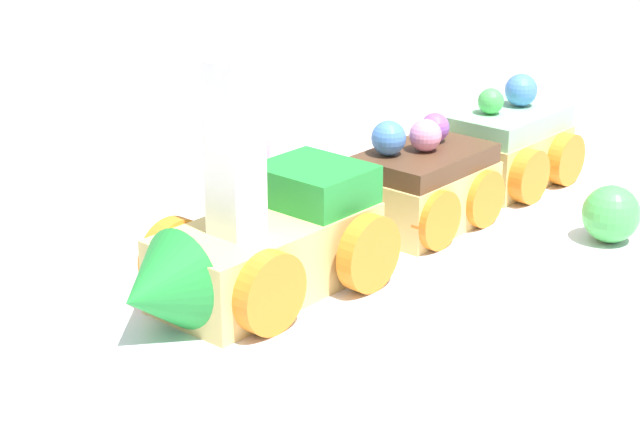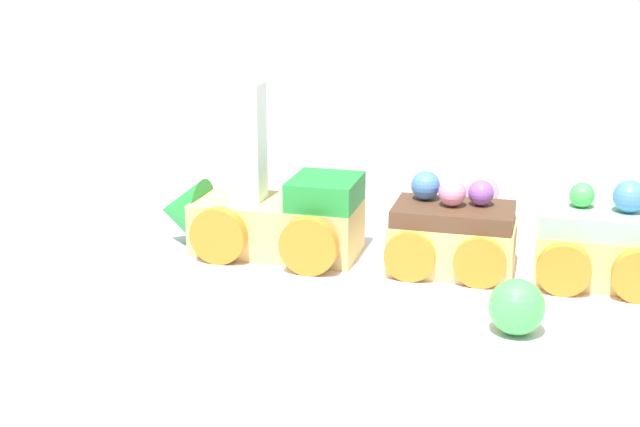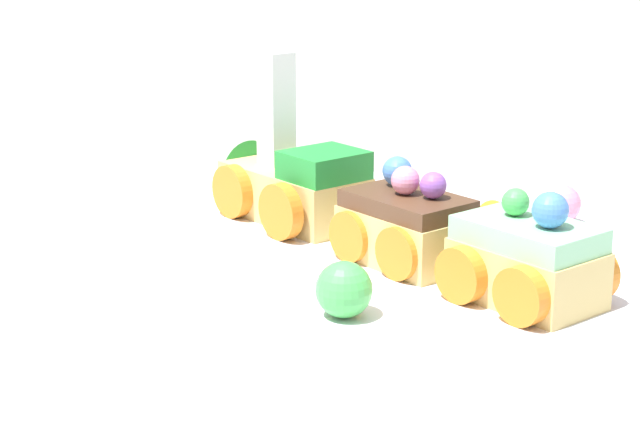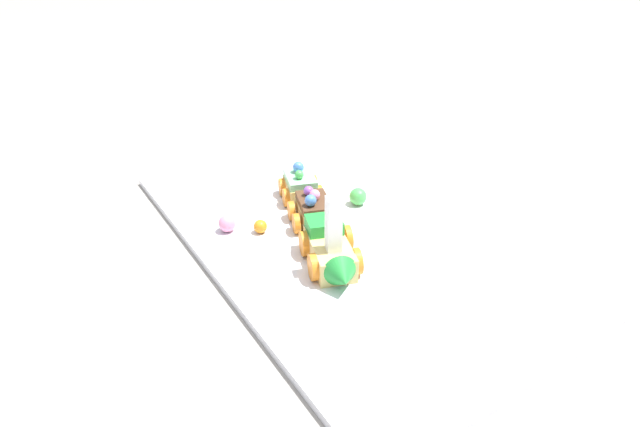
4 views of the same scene
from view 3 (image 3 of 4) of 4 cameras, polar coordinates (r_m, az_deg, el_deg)
The scene contains 8 objects.
ground_plane at distance 0.68m, azimuth 1.57°, elevation -3.02°, with size 10.00×10.00×0.00m, color gray.
display_board at distance 0.67m, azimuth 1.58°, elevation -2.54°, with size 0.73×0.39×0.01m, color white.
cake_train_locomotive at distance 0.74m, azimuth -1.89°, elevation 1.80°, with size 0.15×0.10×0.11m.
cake_car_chocolate at distance 0.65m, azimuth 4.83°, elevation -0.62°, with size 0.09×0.09×0.06m.
cake_car_mint at distance 0.59m, azimuth 11.00°, elevation -2.55°, with size 0.09×0.09×0.06m.
gumball_pink at distance 0.74m, azimuth 12.71°, elevation 0.49°, with size 0.03×0.03×0.03m, color pink.
gumball_orange at distance 0.72m, azimuth 9.19°, elevation -0.14°, with size 0.02×0.02×0.02m, color orange.
gumball_green at distance 0.56m, azimuth 1.29°, elevation -4.08°, with size 0.03×0.03×0.03m, color #4CBC56.
Camera 3 is at (-0.32, 0.55, 0.22)m, focal length 60.00 mm.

